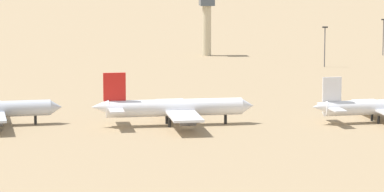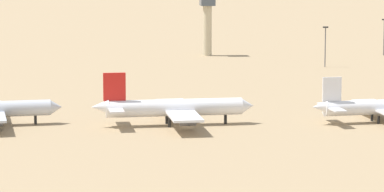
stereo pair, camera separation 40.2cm
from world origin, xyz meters
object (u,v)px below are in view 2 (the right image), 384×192
light_pole_mid (384,34)px  parked_jet_red_2 (173,108)px  parked_jet_white_3 (379,107)px  control_tower (207,17)px  light_pole_west (325,43)px

light_pole_mid → parked_jet_red_2: bearing=-125.0°
parked_jet_red_2 → parked_jet_white_3: 48.91m
control_tower → light_pole_mid: (64.04, -8.14, -6.27)m
parked_jet_red_2 → control_tower: bearing=77.0°
light_pole_mid → parked_jet_white_3: bearing=-108.4°
control_tower → parked_jet_white_3: bearing=-82.8°
parked_jet_white_3 → light_pole_west: light_pole_west is taller
parked_jet_white_3 → control_tower: (-18.40, 145.67, 10.46)m
parked_jet_red_2 → light_pole_west: bearing=57.4°
parked_jet_white_3 → light_pole_mid: 144.96m
light_pole_west → light_pole_mid: 43.35m
control_tower → light_pole_mid: bearing=-7.2°
parked_jet_red_2 → control_tower: 146.43m
control_tower → light_pole_mid: control_tower is taller
parked_jet_red_2 → control_tower: (30.43, 142.88, 9.97)m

